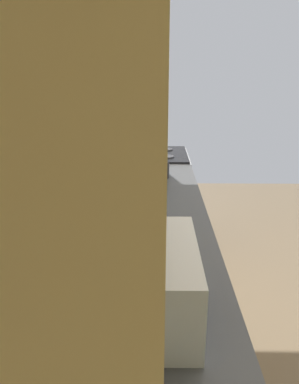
{
  "coord_description": "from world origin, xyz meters",
  "views": [
    {
      "loc": [
        -1.93,
        1.4,
        1.76
      ],
      "look_at": [
        -0.67,
        1.41,
        1.32
      ],
      "focal_mm": 35.88,
      "sensor_mm": 36.0,
      "label": 1
    }
  ],
  "objects_px": {
    "oven_range": "(155,197)",
    "microwave": "(149,281)",
    "bowl": "(162,240)",
    "kettle": "(159,169)"
  },
  "relations": [
    {
      "from": "microwave",
      "to": "bowl",
      "type": "relative_size",
      "value": 3.21
    },
    {
      "from": "oven_range",
      "to": "microwave",
      "type": "bearing_deg",
      "value": 179.34
    },
    {
      "from": "kettle",
      "to": "microwave",
      "type": "bearing_deg",
      "value": 178.09
    },
    {
      "from": "oven_range",
      "to": "bowl",
      "type": "relative_size",
      "value": 6.51
    },
    {
      "from": "oven_range",
      "to": "bowl",
      "type": "xyz_separation_m",
      "value": [
        -1.85,
        -0.03,
        0.45
      ]
    },
    {
      "from": "microwave",
      "to": "kettle",
      "type": "bearing_deg",
      "value": -1.91
    },
    {
      "from": "bowl",
      "to": "kettle",
      "type": "xyz_separation_m",
      "value": [
        1.15,
        -0.0,
        0.04
      ]
    },
    {
      "from": "microwave",
      "to": "kettle",
      "type": "xyz_separation_m",
      "value": [
        1.68,
        -0.06,
        -0.07
      ]
    },
    {
      "from": "kettle",
      "to": "oven_range",
      "type": "bearing_deg",
      "value": 2.36
    },
    {
      "from": "oven_range",
      "to": "kettle",
      "type": "distance_m",
      "value": 0.86
    }
  ]
}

